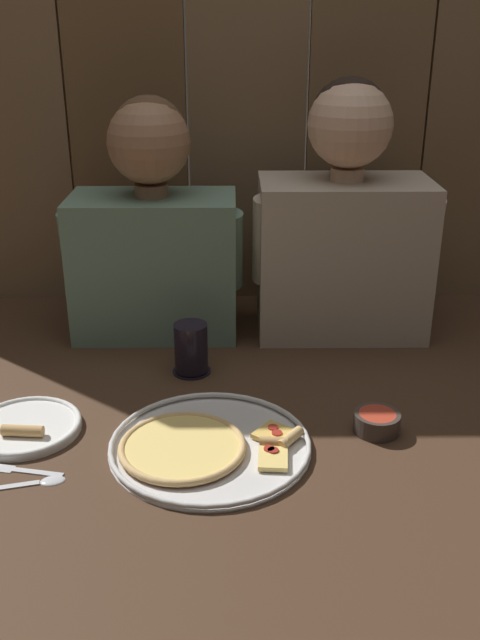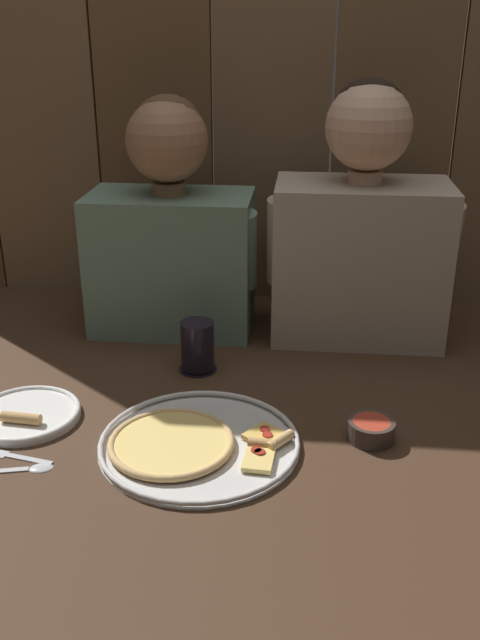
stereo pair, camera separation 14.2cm
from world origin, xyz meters
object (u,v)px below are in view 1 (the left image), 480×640
diner_left (153,230)px  diner_right (344,224)px  drinking_glass (191,349)px  pizza_tray (203,445)px  dinner_plate (25,427)px  dipping_bowl (377,421)px

diner_left → diner_right: 0.47m
drinking_glass → pizza_tray: bearing=-83.2°
dinner_plate → dipping_bowl: (0.69, -0.01, 0.01)m
pizza_tray → diner_right: size_ratio=0.61×
dipping_bowl → pizza_tray: bearing=-169.6°
dipping_bowl → diner_left: size_ratio=0.15×
dinner_plate → drinking_glass: size_ratio=1.85×
diner_right → drinking_glass: bearing=-146.9°
drinking_glass → diner_left: 0.33m
pizza_tray → diner_right: diner_right is taller
dinner_plate → dipping_bowl: 0.69m
drinking_glass → dipping_bowl: (0.37, -0.25, -0.04)m
pizza_tray → diner_left: diner_left is taller
pizza_tray → dipping_bowl: size_ratio=4.21×
drinking_glass → dinner_plate: bearing=-141.7°
pizza_tray → diner_left: 0.63m
drinking_glass → diner_right: diner_right is taller
pizza_tray → diner_right: bearing=59.3°
dinner_plate → diner_right: bearing=35.6°
pizza_tray → drinking_glass: bearing=96.8°
pizza_tray → dipping_bowl: (0.34, 0.06, 0.01)m
drinking_glass → diner_left: (-0.10, 0.24, 0.21)m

